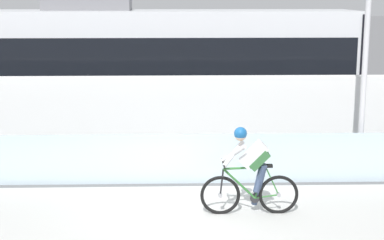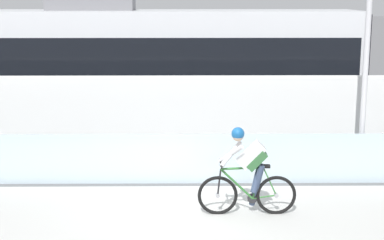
# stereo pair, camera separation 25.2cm
# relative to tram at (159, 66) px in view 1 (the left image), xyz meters

# --- Properties ---
(ground_plane) EXTENTS (200.00, 200.00, 0.00)m
(ground_plane) POSITION_rel_tram_xyz_m (0.61, -6.85, -1.89)
(ground_plane) COLOR slate
(bike_path_deck) EXTENTS (32.00, 3.20, 0.01)m
(bike_path_deck) POSITION_rel_tram_xyz_m (0.61, -6.85, -1.89)
(bike_path_deck) COLOR silver
(bike_path_deck) RESTS_ON ground
(glass_parapet) EXTENTS (32.00, 0.05, 1.06)m
(glass_parapet) POSITION_rel_tram_xyz_m (0.61, -5.00, -1.36)
(glass_parapet) COLOR silver
(glass_parapet) RESTS_ON ground
(concrete_barrier_wall) EXTENTS (32.00, 0.36, 2.01)m
(concrete_barrier_wall) POSITION_rel_tram_xyz_m (0.61, -3.20, -0.89)
(concrete_barrier_wall) COLOR white
(concrete_barrier_wall) RESTS_ON ground
(tram_rail_near) EXTENTS (32.00, 0.08, 0.01)m
(tram_rail_near) POSITION_rel_tram_xyz_m (0.61, -0.72, -1.89)
(tram_rail_near) COLOR #595654
(tram_rail_near) RESTS_ON ground
(tram_rail_far) EXTENTS (32.00, 0.08, 0.01)m
(tram_rail_far) POSITION_rel_tram_xyz_m (0.61, 0.72, -1.89)
(tram_rail_far) COLOR #595654
(tram_rail_far) RESTS_ON ground
(tram) EXTENTS (11.06, 2.54, 3.81)m
(tram) POSITION_rel_tram_xyz_m (0.00, 0.00, 0.00)
(tram) COLOR silver
(tram) RESTS_ON ground
(cyclist_on_bike) EXTENTS (1.77, 0.58, 1.61)m
(cyclist_on_bike) POSITION_rel_tram_xyz_m (1.78, -6.85, -1.11)
(cyclist_on_bike) COLOR black
(cyclist_on_bike) RESTS_ON ground
(lamp_post_antenna) EXTENTS (0.28, 0.28, 5.20)m
(lamp_post_antenna) POSITION_rel_tram_xyz_m (4.41, -4.70, 1.40)
(lamp_post_antenna) COLOR gray
(lamp_post_antenna) RESTS_ON ground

